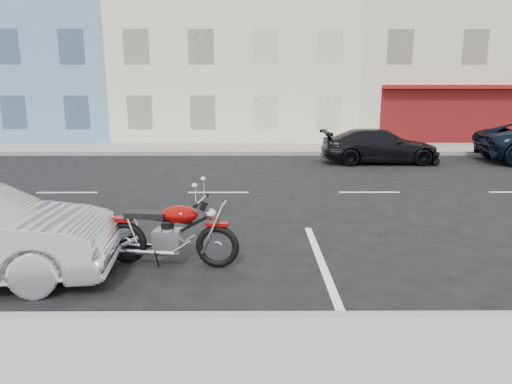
{
  "coord_description": "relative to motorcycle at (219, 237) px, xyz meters",
  "views": [
    {
      "loc": [
        -1.06,
        -11.76,
        2.65
      ],
      "look_at": [
        -1.02,
        -3.51,
        0.8
      ],
      "focal_mm": 32.0,
      "sensor_mm": 36.0,
      "label": 1
    }
  ],
  "objects": [
    {
      "name": "ground",
      "position": [
        1.59,
        5.21,
        -0.49
      ],
      "size": [
        120.0,
        120.0,
        0.0
      ],
      "primitive_type": "plane",
      "color": "black",
      "rests_on": "ground"
    },
    {
      "name": "sidewalk_far",
      "position": [
        -3.41,
        13.91,
        -0.41
      ],
      "size": [
        80.0,
        3.4,
        0.15
      ],
      "primitive_type": "cube",
      "color": "gray",
      "rests_on": "ground"
    },
    {
      "name": "curb_far",
      "position": [
        -3.41,
        12.21,
        -0.41
      ],
      "size": [
        80.0,
        0.12,
        0.16
      ],
      "primitive_type": "cube",
      "color": "gray",
      "rests_on": "ground"
    },
    {
      "name": "bldg_blue",
      "position": [
        -12.41,
        21.51,
        6.01
      ],
      "size": [
        12.0,
        12.0,
        13.0
      ],
      "primitive_type": "cube",
      "color": "#6381A6",
      "rests_on": "ground"
    },
    {
      "name": "bldg_cream",
      "position": [
        -0.41,
        21.51,
        5.26
      ],
      "size": [
        12.0,
        12.0,
        11.5
      ],
      "primitive_type": "cube",
      "color": "beige",
      "rests_on": "ground"
    },
    {
      "name": "bldg_corner",
      "position": [
        12.59,
        21.51,
        5.76
      ],
      "size": [
        14.0,
        12.0,
        12.5
      ],
      "primitive_type": "cube",
      "color": "beige",
      "rests_on": "ground"
    },
    {
      "name": "motorcycle",
      "position": [
        0.0,
        0.0,
        0.0
      ],
      "size": [
        2.12,
        0.71,
        1.06
      ],
      "rotation": [
        0.0,
        0.0,
        -0.13
      ],
      "color": "black",
      "rests_on": "ground"
    },
    {
      "name": "car_far",
      "position": [
        5.18,
        10.2,
        0.14
      ],
      "size": [
        4.32,
        1.78,
        1.25
      ],
      "primitive_type": "imported",
      "rotation": [
        0.0,
        0.0,
        1.58
      ],
      "color": "black",
      "rests_on": "ground"
    }
  ]
}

